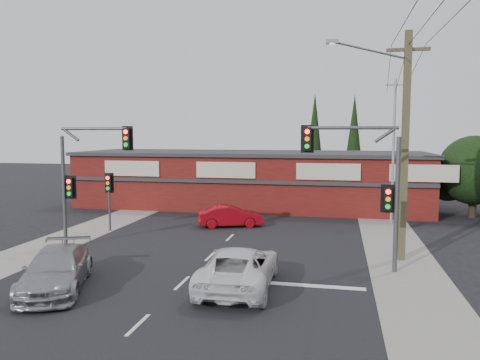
% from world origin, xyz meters
% --- Properties ---
extents(ground, '(120.00, 120.00, 0.00)m').
position_xyz_m(ground, '(0.00, 0.00, 0.00)').
color(ground, black).
rests_on(ground, ground).
extents(road_strip, '(14.00, 70.00, 0.01)m').
position_xyz_m(road_strip, '(0.00, 5.00, 0.01)').
color(road_strip, black).
rests_on(road_strip, ground).
extents(verge_left, '(3.00, 70.00, 0.02)m').
position_xyz_m(verge_left, '(-8.50, 5.00, 0.01)').
color(verge_left, gray).
rests_on(verge_left, ground).
extents(verge_right, '(3.00, 70.00, 0.02)m').
position_xyz_m(verge_right, '(8.50, 5.00, 0.01)').
color(verge_right, gray).
rests_on(verge_right, ground).
extents(stop_line, '(6.50, 0.35, 0.01)m').
position_xyz_m(stop_line, '(3.50, -1.50, 0.01)').
color(stop_line, silver).
rests_on(stop_line, ground).
extents(white_suv, '(2.66, 5.46, 1.49)m').
position_xyz_m(white_suv, '(2.19, -2.17, 0.75)').
color(white_suv, silver).
rests_on(white_suv, ground).
extents(silver_suv, '(3.74, 5.42, 1.46)m').
position_xyz_m(silver_suv, '(-4.21, -3.79, 0.73)').
color(silver_suv, '#96999B').
rests_on(silver_suv, ground).
extents(red_sedan, '(4.10, 2.60, 1.28)m').
position_xyz_m(red_sedan, '(-0.68, 8.72, 0.64)').
color(red_sedan, maroon).
rests_on(red_sedan, ground).
extents(lane_dashes, '(0.12, 33.23, 0.01)m').
position_xyz_m(lane_dashes, '(0.00, -2.18, 0.02)').
color(lane_dashes, silver).
rests_on(lane_dashes, ground).
extents(shop_building, '(27.30, 8.40, 4.22)m').
position_xyz_m(shop_building, '(-0.99, 16.99, 2.13)').
color(shop_building, '#541310').
rests_on(shop_building, ground).
extents(tree_cluster, '(5.90, 5.10, 5.50)m').
position_xyz_m(tree_cluster, '(14.69, 15.44, 2.90)').
color(tree_cluster, '#2D2116').
rests_on(tree_cluster, ground).
extents(conifer_near, '(1.80, 1.80, 9.25)m').
position_xyz_m(conifer_near, '(3.50, 24.00, 5.48)').
color(conifer_near, '#2D2116').
rests_on(conifer_near, ground).
extents(conifer_far, '(1.80, 1.80, 9.25)m').
position_xyz_m(conifer_far, '(7.00, 26.00, 5.48)').
color(conifer_far, '#2D2116').
rests_on(conifer_far, ground).
extents(traffic_mast_left, '(3.77, 0.27, 5.97)m').
position_xyz_m(traffic_mast_left, '(-6.43, 2.00, 3.93)').
color(traffic_mast_left, '#47494C').
rests_on(traffic_mast_left, ground).
extents(traffic_mast_right, '(3.96, 0.27, 5.97)m').
position_xyz_m(traffic_mast_right, '(6.86, 1.00, 3.95)').
color(traffic_mast_right, '#47494C').
rests_on(traffic_mast_right, ground).
extents(pedestal_signal, '(0.55, 0.27, 3.38)m').
position_xyz_m(pedestal_signal, '(-7.20, 6.01, 2.41)').
color(pedestal_signal, '#47494C').
rests_on(pedestal_signal, ground).
extents(utility_pole, '(4.38, 0.59, 10.00)m').
position_xyz_m(utility_pole, '(8.36, 2.99, 5.40)').
color(utility_pole, brown).
rests_on(utility_pole, ground).
extents(steel_pole, '(1.20, 0.16, 9.00)m').
position_xyz_m(steel_pole, '(9.00, 12.00, 4.70)').
color(steel_pole, gray).
rests_on(steel_pole, ground).
extents(power_lines, '(2.01, 29.00, 1.22)m').
position_xyz_m(power_lines, '(8.47, -2.47, 9.04)').
color(power_lines, black).
rests_on(power_lines, ground).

